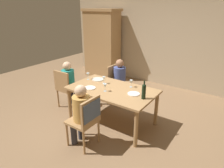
{
  "coord_description": "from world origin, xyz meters",
  "views": [
    {
      "loc": [
        2.05,
        -2.95,
        2.26
      ],
      "look_at": [
        0.0,
        0.0,
        0.84
      ],
      "focal_mm": 31.92,
      "sensor_mm": 36.0,
      "label": 1
    }
  ],
  "objects_px": {
    "dining_table": "(112,93)",
    "chair_near": "(88,116)",
    "chair_far_left": "(117,81)",
    "person_man_bearded": "(69,81)",
    "dinner_plate_guest_right": "(90,88)",
    "chair_left_end": "(66,87)",
    "person_man_guest": "(81,111)",
    "person_woman_host": "(120,78)",
    "wine_glass_near_right": "(104,79)",
    "armoire_cabinet": "(102,44)",
    "dinner_plate_host": "(98,79)",
    "dinner_plate_guest_left": "(134,94)",
    "wine_glass_centre": "(105,86)",
    "wine_glass_near_left": "(131,82)",
    "wine_glass_far": "(88,75)",
    "wine_bottle_tall_green": "(144,91)"
  },
  "relations": [
    {
      "from": "dinner_plate_guest_right",
      "to": "dinner_plate_host",
      "type": "bearing_deg",
      "value": 110.49
    },
    {
      "from": "chair_left_end",
      "to": "wine_glass_centre",
      "type": "xyz_separation_m",
      "value": [
        1.19,
        -0.09,
        0.32
      ]
    },
    {
      "from": "wine_glass_near_right",
      "to": "dinner_plate_guest_left",
      "type": "bearing_deg",
      "value": -8.65
    },
    {
      "from": "chair_far_left",
      "to": "wine_glass_centre",
      "type": "distance_m",
      "value": 1.17
    },
    {
      "from": "person_man_guest",
      "to": "dinner_plate_guest_right",
      "type": "height_order",
      "value": "person_man_guest"
    },
    {
      "from": "chair_left_end",
      "to": "wine_glass_centre",
      "type": "bearing_deg",
      "value": -4.12
    },
    {
      "from": "person_woman_host",
      "to": "wine_glass_near_right",
      "type": "xyz_separation_m",
      "value": [
        0.05,
        -0.73,
        0.21
      ]
    },
    {
      "from": "wine_glass_near_right",
      "to": "chair_left_end",
      "type": "bearing_deg",
      "value": -166.31
    },
    {
      "from": "chair_far_left",
      "to": "chair_left_end",
      "type": "relative_size",
      "value": 1.0
    },
    {
      "from": "chair_left_end",
      "to": "dinner_plate_host",
      "type": "bearing_deg",
      "value": 26.47
    },
    {
      "from": "armoire_cabinet",
      "to": "chair_left_end",
      "type": "relative_size",
      "value": 2.37
    },
    {
      "from": "wine_glass_near_left",
      "to": "dinner_plate_host",
      "type": "height_order",
      "value": "wine_glass_near_left"
    },
    {
      "from": "dining_table",
      "to": "wine_glass_near_right",
      "type": "bearing_deg",
      "value": 155.34
    },
    {
      "from": "chair_far_left",
      "to": "wine_bottle_tall_green",
      "type": "height_order",
      "value": "wine_bottle_tall_green"
    },
    {
      "from": "person_man_guest",
      "to": "wine_glass_near_left",
      "type": "height_order",
      "value": "person_man_guest"
    },
    {
      "from": "person_man_guest",
      "to": "wine_bottle_tall_green",
      "type": "relative_size",
      "value": 3.32
    },
    {
      "from": "armoire_cabinet",
      "to": "dinner_plate_host",
      "type": "bearing_deg",
      "value": -55.0
    },
    {
      "from": "person_woman_host",
      "to": "dinner_plate_guest_left",
      "type": "bearing_deg",
      "value": 44.21
    },
    {
      "from": "armoire_cabinet",
      "to": "person_man_guest",
      "type": "distance_m",
      "value": 3.69
    },
    {
      "from": "chair_far_left",
      "to": "dining_table",
      "type": "bearing_deg",
      "value": 28.27
    },
    {
      "from": "wine_glass_near_left",
      "to": "wine_glass_near_right",
      "type": "relative_size",
      "value": 1.0
    },
    {
      "from": "chair_near",
      "to": "wine_glass_near_left",
      "type": "distance_m",
      "value": 1.2
    },
    {
      "from": "wine_glass_centre",
      "to": "dinner_plate_host",
      "type": "xyz_separation_m",
      "value": [
        -0.51,
        0.42,
        -0.1
      ]
    },
    {
      "from": "dining_table",
      "to": "person_woman_host",
      "type": "distance_m",
      "value": 0.94
    },
    {
      "from": "dinner_plate_host",
      "to": "armoire_cabinet",
      "type": "bearing_deg",
      "value": 125.0
    },
    {
      "from": "wine_glass_near_left",
      "to": "dinner_plate_guest_left",
      "type": "bearing_deg",
      "value": -52.0
    },
    {
      "from": "wine_glass_centre",
      "to": "wine_glass_far",
      "type": "bearing_deg",
      "value": 156.11
    },
    {
      "from": "armoire_cabinet",
      "to": "person_woman_host",
      "type": "xyz_separation_m",
      "value": [
        1.59,
        -1.37,
        -0.46
      ]
    },
    {
      "from": "chair_left_end",
      "to": "chair_near",
      "type": "bearing_deg",
      "value": -30.13
    },
    {
      "from": "chair_far_left",
      "to": "person_man_bearded",
      "type": "bearing_deg",
      "value": -41.91
    },
    {
      "from": "armoire_cabinet",
      "to": "wine_glass_far",
      "type": "distance_m",
      "value": 2.44
    },
    {
      "from": "person_woman_host",
      "to": "dinner_plate_guest_left",
      "type": "xyz_separation_m",
      "value": [
        0.83,
        -0.85,
        0.11
      ]
    },
    {
      "from": "chair_far_left",
      "to": "chair_near",
      "type": "distance_m",
      "value": 1.84
    },
    {
      "from": "armoire_cabinet",
      "to": "wine_glass_centre",
      "type": "relative_size",
      "value": 14.63
    },
    {
      "from": "armoire_cabinet",
      "to": "chair_left_end",
      "type": "distance_m",
      "value": 2.5
    },
    {
      "from": "chair_far_left",
      "to": "person_man_bearded",
      "type": "height_order",
      "value": "person_man_bearded"
    },
    {
      "from": "wine_bottle_tall_green",
      "to": "wine_glass_centre",
      "type": "distance_m",
      "value": 0.76
    },
    {
      "from": "chair_far_left",
      "to": "dinner_plate_guest_right",
      "type": "relative_size",
      "value": 4.02
    },
    {
      "from": "dining_table",
      "to": "wine_glass_near_left",
      "type": "bearing_deg",
      "value": 47.98
    },
    {
      "from": "person_woman_host",
      "to": "person_man_guest",
      "type": "xyz_separation_m",
      "value": [
        0.33,
        -1.74,
        0.01
      ]
    },
    {
      "from": "wine_glass_near_left",
      "to": "dinner_plate_guest_left",
      "type": "xyz_separation_m",
      "value": [
        0.21,
        -0.27,
        -0.1
      ]
    },
    {
      "from": "wine_glass_centre",
      "to": "person_man_guest",
      "type": "bearing_deg",
      "value": -88.78
    },
    {
      "from": "dinner_plate_guest_right",
      "to": "person_man_guest",
      "type": "bearing_deg",
      "value": -61.57
    },
    {
      "from": "chair_left_end",
      "to": "wine_glass_near_right",
      "type": "relative_size",
      "value": 6.17
    },
    {
      "from": "armoire_cabinet",
      "to": "wine_glass_near_right",
      "type": "relative_size",
      "value": 14.63
    },
    {
      "from": "armoire_cabinet",
      "to": "dinner_plate_host",
      "type": "height_order",
      "value": "armoire_cabinet"
    },
    {
      "from": "chair_left_end",
      "to": "person_man_bearded",
      "type": "relative_size",
      "value": 0.84
    },
    {
      "from": "dining_table",
      "to": "chair_near",
      "type": "xyz_separation_m",
      "value": [
        0.12,
        -0.87,
        -0.07
      ]
    },
    {
      "from": "chair_far_left",
      "to": "dinner_plate_guest_right",
      "type": "distance_m",
      "value": 1.12
    },
    {
      "from": "armoire_cabinet",
      "to": "dinner_plate_guest_right",
      "type": "relative_size",
      "value": 9.53
    }
  ]
}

